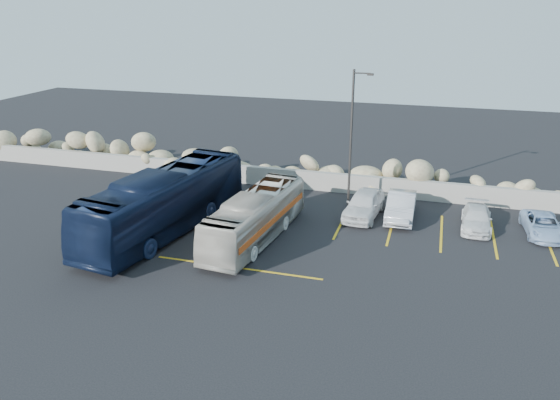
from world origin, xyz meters
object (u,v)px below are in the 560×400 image
(tour_coach, at_px, (165,202))
(car_d, at_px, (543,225))
(lamppost, at_px, (352,136))
(car_b, at_px, (401,206))
(car_a, at_px, (364,204))
(car_c, at_px, (476,219))
(vintage_bus, at_px, (255,217))

(tour_coach, distance_m, car_d, 19.72)
(lamppost, xyz_separation_m, car_b, (3.07, -0.96, -3.58))
(lamppost, bearing_deg, car_a, -51.40)
(car_a, height_order, car_b, car_a)
(lamppost, bearing_deg, tour_coach, -143.97)
(car_a, relative_size, car_d, 1.14)
(lamppost, bearing_deg, car_b, -17.40)
(car_a, bearing_deg, car_b, 15.82)
(car_d, bearing_deg, car_b, 173.89)
(car_b, bearing_deg, car_a, -170.75)
(car_b, distance_m, car_c, 4.03)
(vintage_bus, xyz_separation_m, car_a, (4.84, 4.72, -0.49))
(car_b, relative_size, car_d, 1.14)
(lamppost, distance_m, car_d, 11.10)
(vintage_bus, relative_size, car_b, 2.04)
(tour_coach, distance_m, car_a, 10.96)
(car_a, distance_m, car_c, 6.03)
(lamppost, height_order, car_c, lamppost)
(car_b, bearing_deg, vintage_bus, -144.19)
(vintage_bus, xyz_separation_m, car_b, (6.86, 5.07, -0.51))
(vintage_bus, distance_m, car_b, 8.55)
(vintage_bus, height_order, car_c, vintage_bus)
(vintage_bus, relative_size, tour_coach, 0.75)
(tour_coach, bearing_deg, vintage_bus, 11.49)
(lamppost, relative_size, tour_coach, 0.68)
(vintage_bus, bearing_deg, tour_coach, -171.11)
(car_a, distance_m, car_b, 2.05)
(lamppost, distance_m, tour_coach, 11.04)
(lamppost, distance_m, car_b, 4.81)
(car_b, height_order, car_c, car_b)
(tour_coach, xyz_separation_m, car_d, (19.03, 5.05, -1.12))
(tour_coach, bearing_deg, car_d, 23.21)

